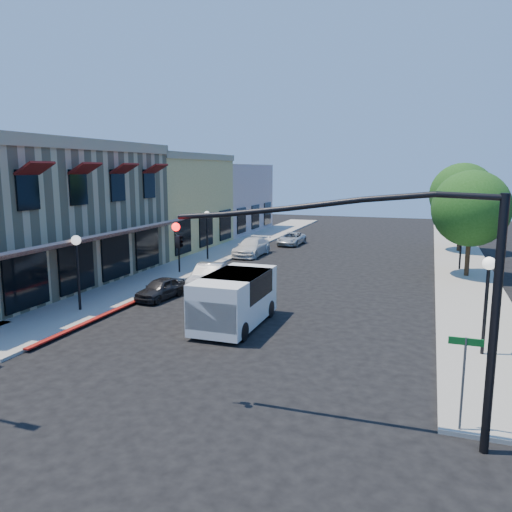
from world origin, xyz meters
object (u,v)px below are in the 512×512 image
(lamppost_left_near, at_px, (77,254))
(parked_car_a, at_px, (161,289))
(street_name_sign, at_px, (464,369))
(parked_car_d, at_px, (291,239))
(lamppost_left_far, at_px, (207,223))
(lamppost_right_far, at_px, (462,229))
(signal_mast_arm, at_px, (397,274))
(parked_car_b, at_px, (209,276))
(parked_car_c, at_px, (252,247))
(street_tree_a, at_px, (471,209))
(white_van, at_px, (234,297))
(lamppost_right_near, at_px, (488,281))
(street_tree_b, at_px, (462,195))

(lamppost_left_near, xyz_separation_m, parked_car_a, (2.30, 3.33, -2.20))
(street_name_sign, xyz_separation_m, parked_car_d, (-12.30, 29.16, -1.16))
(lamppost_left_far, distance_m, lamppost_right_far, 17.12)
(signal_mast_arm, bearing_deg, parked_car_b, 129.97)
(parked_car_c, bearing_deg, parked_car_b, -81.96)
(lamppost_left_far, xyz_separation_m, parked_car_d, (3.70, 9.36, -2.20))
(lamppost_right_far, xyz_separation_m, parked_car_b, (-13.30, -9.79, -2.06))
(lamppost_left_near, distance_m, parked_car_d, 23.75)
(street_tree_a, distance_m, lamppost_right_far, 2.49)
(lamppost_left_far, relative_size, white_van, 0.72)
(lamppost_right_near, height_order, parked_car_d, lamppost_right_near)
(street_tree_a, height_order, lamppost_left_far, street_tree_a)
(lamppost_left_near, xyz_separation_m, parked_car_c, (2.30, 17.00, -2.07))
(parked_car_b, bearing_deg, street_tree_a, 22.12)
(street_tree_a, height_order, lamppost_left_near, street_tree_a)
(street_tree_a, height_order, lamppost_right_near, street_tree_a)
(lamppost_left_near, bearing_deg, parked_car_b, 59.21)
(lamppost_left_far, height_order, parked_car_b, lamppost_left_far)
(street_tree_b, relative_size, signal_mast_arm, 0.88)
(lamppost_left_far, bearing_deg, parked_car_d, 68.42)
(lamppost_left_near, distance_m, lamppost_left_far, 14.00)
(street_tree_b, xyz_separation_m, parked_car_d, (-13.60, -0.64, -4.00))
(parked_car_b, bearing_deg, parked_car_d, 82.31)
(parked_car_b, height_order, parked_car_c, parked_car_b)
(street_name_sign, bearing_deg, lamppost_right_near, 80.22)
(street_name_sign, xyz_separation_m, white_van, (-8.50, 6.21, -0.42))
(street_tree_b, xyz_separation_m, lamppost_right_near, (-0.30, -24.00, -1.81))
(parked_car_d, bearing_deg, lamppost_left_near, -96.52)
(street_tree_b, xyz_separation_m, signal_mast_arm, (-2.94, -30.50, -0.46))
(street_tree_a, xyz_separation_m, lamppost_right_far, (-0.30, 2.00, -1.46))
(lamppost_left_far, height_order, lamppost_right_far, same)
(parked_car_a, bearing_deg, parked_car_d, 92.02)
(lamppost_right_near, height_order, parked_car_c, lamppost_right_near)
(lamppost_left_near, relative_size, parked_car_b, 0.86)
(lamppost_left_near, distance_m, parked_car_c, 17.28)
(street_tree_a, height_order, street_name_sign, street_tree_a)
(parked_car_d, bearing_deg, parked_car_c, -99.93)
(signal_mast_arm, bearing_deg, white_van, 134.75)
(lamppost_left_near, bearing_deg, street_tree_a, 38.98)
(lamppost_left_near, distance_m, lamppost_right_far, 23.35)
(street_tree_a, xyz_separation_m, lamppost_right_near, (-0.30, -14.00, -1.46))
(lamppost_left_near, bearing_deg, parked_car_a, 55.39)
(lamppost_right_near, height_order, parked_car_a, lamppost_right_near)
(lamppost_right_near, xyz_separation_m, parked_car_d, (-13.30, 23.36, -2.20))
(street_name_sign, relative_size, lamppost_right_far, 0.70)
(street_name_sign, height_order, white_van, street_name_sign)
(parked_car_a, bearing_deg, white_van, -23.31)
(lamppost_right_far, bearing_deg, parked_car_d, 151.05)
(white_van, bearing_deg, lamppost_right_near, -2.48)
(signal_mast_arm, bearing_deg, lamppost_left_near, 155.63)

